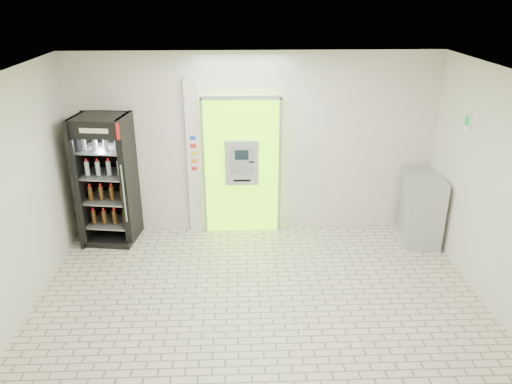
{
  "coord_description": "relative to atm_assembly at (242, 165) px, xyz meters",
  "views": [
    {
      "loc": [
        -0.27,
        -5.35,
        3.92
      ],
      "look_at": [
        -0.01,
        1.2,
        1.19
      ],
      "focal_mm": 35.0,
      "sensor_mm": 36.0,
      "label": 1
    }
  ],
  "objects": [
    {
      "name": "ground",
      "position": [
        0.2,
        -2.41,
        -1.17
      ],
      "size": [
        6.0,
        6.0,
        0.0
      ],
      "primitive_type": "plane",
      "color": "beige",
      "rests_on": "ground"
    },
    {
      "name": "pillar",
      "position": [
        -0.78,
        0.04,
        0.13
      ],
      "size": [
        0.22,
        0.11,
        2.6
      ],
      "color": "silver",
      "rests_on": "ground"
    },
    {
      "name": "steel_cabinet",
      "position": [
        2.91,
        -0.51,
        -0.61
      ],
      "size": [
        0.69,
        0.92,
        1.12
      ],
      "rotation": [
        0.0,
        0.0,
        -0.15
      ],
      "color": "#ACAEB4",
      "rests_on": "ground"
    },
    {
      "name": "exit_sign",
      "position": [
        3.19,
        -1.01,
        0.95
      ],
      "size": [
        0.02,
        0.22,
        0.26
      ],
      "color": "white",
      "rests_on": "room_shell"
    },
    {
      "name": "room_shell",
      "position": [
        0.2,
        -2.41,
        0.67
      ],
      "size": [
        6.0,
        6.0,
        6.0
      ],
      "color": "silver",
      "rests_on": "ground"
    },
    {
      "name": "atm_assembly",
      "position": [
        0.0,
        0.0,
        0.0
      ],
      "size": [
        1.3,
        0.24,
        2.33
      ],
      "color": "#72E708",
      "rests_on": "ground"
    },
    {
      "name": "beverage_cooler",
      "position": [
        -2.16,
        -0.26,
        -0.17
      ],
      "size": [
        0.88,
        0.82,
        2.09
      ],
      "rotation": [
        0.0,
        0.0,
        -0.15
      ],
      "color": "black",
      "rests_on": "ground"
    }
  ]
}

